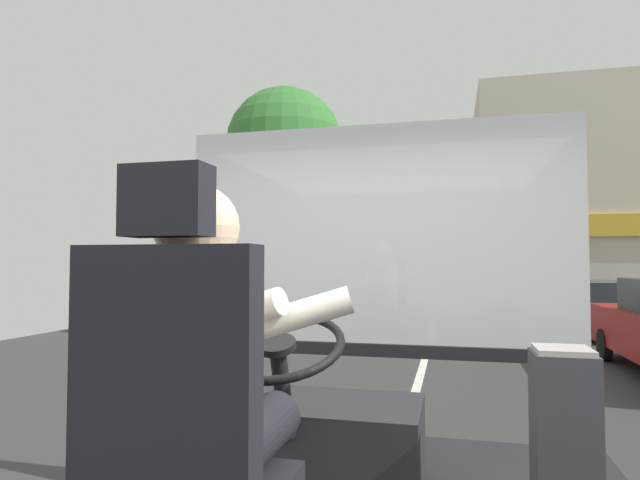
# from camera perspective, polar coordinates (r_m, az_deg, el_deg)

# --- Properties ---
(ground) EXTENTS (18.00, 44.00, 0.06)m
(ground) POSITION_cam_1_polar(r_m,az_deg,el_deg) (10.70, 11.43, -11.56)
(ground) COLOR #323232
(driver_seat) EXTENTS (0.48, 0.48, 1.30)m
(driver_seat) POSITION_cam_1_polar(r_m,az_deg,el_deg) (1.55, -14.35, -21.45)
(driver_seat) COLOR black
(driver_seat) RESTS_ON bus_floor
(bus_driver) EXTENTS (0.79, 0.59, 0.83)m
(bus_driver) POSITION_cam_1_polar(r_m,az_deg,el_deg) (1.61, -12.12, -13.47)
(bus_driver) COLOR black
(bus_driver) RESTS_ON driver_seat
(steering_console) EXTENTS (1.10, 0.98, 0.84)m
(steering_console) POSITION_cam_1_polar(r_m,az_deg,el_deg) (2.70, -1.71, -20.42)
(steering_console) COLOR black
(steering_console) RESTS_ON bus_floor
(fare_box) EXTENTS (0.22, 0.23, 0.74)m
(fare_box) POSITION_cam_1_polar(r_m,az_deg,el_deg) (2.32, 24.71, -19.55)
(fare_box) COLOR #333338
(fare_box) RESTS_ON bus_floor
(windshield_panel) EXTENTS (2.50, 0.08, 1.48)m
(windshield_panel) POSITION_cam_1_polar(r_m,az_deg,el_deg) (3.41, 5.88, -2.65)
(windshield_panel) COLOR silver
(street_tree) EXTENTS (2.68, 2.68, 5.69)m
(street_tree) POSITION_cam_1_polar(r_m,az_deg,el_deg) (12.41, -3.79, 9.85)
(street_tree) COLOR #4C3828
(street_tree) RESTS_ON ground
(parked_car_charcoal) EXTENTS (1.84, 4.33, 1.25)m
(parked_car_charcoal) POSITION_cam_1_polar(r_m,az_deg,el_deg) (14.40, 28.38, -6.29)
(parked_car_charcoal) COLOR #474C51
(parked_car_charcoal) RESTS_ON ground
(parked_car_blue) EXTENTS (2.04, 4.07, 1.41)m
(parked_car_blue) POSITION_cam_1_polar(r_m,az_deg,el_deg) (18.98, 24.87, -5.11)
(parked_car_blue) COLOR navy
(parked_car_blue) RESTS_ON ground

